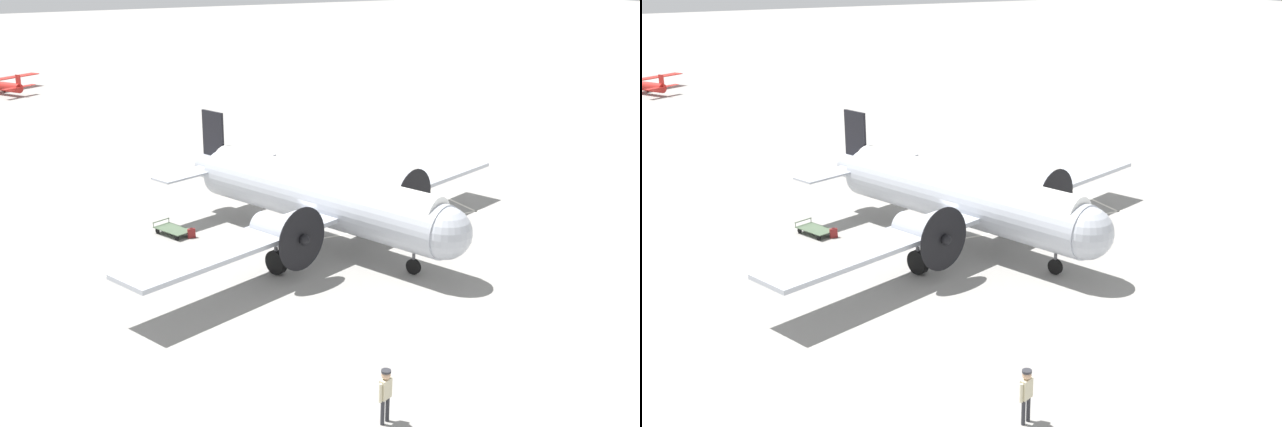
% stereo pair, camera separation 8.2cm
% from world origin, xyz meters
% --- Properties ---
extents(ground_plane, '(300.00, 300.00, 0.00)m').
position_xyz_m(ground_plane, '(0.00, 0.00, 0.00)').
color(ground_plane, gray).
extents(apron_line_eastwest, '(120.00, 0.16, 0.01)m').
position_xyz_m(apron_line_eastwest, '(0.00, -0.66, 0.00)').
color(apron_line_eastwest, silver).
rests_on(apron_line_eastwest, ground_plane).
extents(apron_line_northsouth, '(0.16, 120.00, 0.01)m').
position_xyz_m(apron_line_northsouth, '(-9.83, 0.00, 0.00)').
color(apron_line_northsouth, silver).
rests_on(apron_line_northsouth, ground_plane).
extents(airliner_main, '(22.86, 16.69, 5.50)m').
position_xyz_m(airliner_main, '(-0.14, 0.37, 2.43)').
color(airliner_main, '#ADB2BC').
rests_on(airliner_main, ground_plane).
extents(crew_foreground, '(0.57, 0.39, 1.81)m').
position_xyz_m(crew_foreground, '(5.11, 14.53, 1.13)').
color(crew_foreground, '#2D2D33').
rests_on(crew_foreground, ground_plane).
extents(suitcase_near_door, '(0.37, 0.15, 0.52)m').
position_xyz_m(suitcase_near_door, '(5.29, -3.63, 0.24)').
color(suitcase_near_door, maroon).
rests_on(suitcase_near_door, ground_plane).
extents(baggage_cart, '(1.70, 2.19, 0.56)m').
position_xyz_m(baggage_cart, '(5.96, -4.49, 0.28)').
color(baggage_cart, '#4C6047').
rests_on(baggage_cart, ground_plane).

